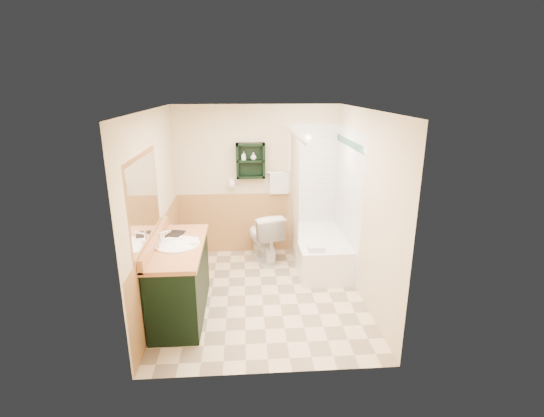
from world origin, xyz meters
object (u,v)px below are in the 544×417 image
(wall_shelf, at_px, (251,161))
(soap_bottle_b, at_px, (253,157))
(vanity, at_px, (180,279))
(bathtub, at_px, (319,250))
(toilet, at_px, (264,237))
(soap_bottle_a, at_px, (244,158))
(vanity_book, at_px, (168,225))
(hair_dryer, at_px, (232,183))

(wall_shelf, relative_size, soap_bottle_b, 4.83)
(vanity, distance_m, bathtub, 2.28)
(wall_shelf, relative_size, toilet, 0.68)
(vanity, relative_size, soap_bottle_a, 10.80)
(toilet, xyz_separation_m, soap_bottle_a, (-0.29, 0.28, 1.20))
(vanity, height_order, soap_bottle_a, soap_bottle_a)
(soap_bottle_a, distance_m, soap_bottle_b, 0.15)
(soap_bottle_a, bearing_deg, wall_shelf, 2.75)
(toilet, distance_m, soap_bottle_b, 1.26)
(toilet, relative_size, vanity_book, 3.30)
(toilet, bearing_deg, wall_shelf, -75.64)
(toilet, relative_size, soap_bottle_b, 7.05)
(bathtub, height_order, toilet, toilet)
(soap_bottle_a, bearing_deg, toilet, -44.69)
(bathtub, bearing_deg, hair_dryer, 157.04)
(soap_bottle_a, bearing_deg, vanity_book, -124.33)
(hair_dryer, relative_size, toilet, 0.30)
(wall_shelf, bearing_deg, vanity, -117.08)
(bathtub, distance_m, soap_bottle_a, 1.84)
(wall_shelf, bearing_deg, vanity_book, -127.04)
(soap_bottle_b, bearing_deg, vanity, -118.32)
(bathtub, height_order, soap_bottle_b, soap_bottle_b)
(hair_dryer, distance_m, bathtub, 1.72)
(soap_bottle_b, bearing_deg, toilet, -64.28)
(hair_dryer, xyz_separation_m, vanity, (-0.59, -1.78, -0.75))
(bathtub, bearing_deg, vanity_book, -157.39)
(vanity, xyz_separation_m, toilet, (1.08, 1.46, -0.05))
(wall_shelf, xyz_separation_m, soap_bottle_a, (-0.10, -0.01, 0.05))
(soap_bottle_b, bearing_deg, vanity_book, -128.30)
(vanity, height_order, soap_bottle_b, soap_bottle_b)
(wall_shelf, distance_m, soap_bottle_a, 0.11)
(hair_dryer, distance_m, vanity_book, 1.63)
(hair_dryer, relative_size, vanity, 0.17)
(wall_shelf, height_order, vanity_book, wall_shelf)
(vanity, bearing_deg, wall_shelf, 62.92)
(hair_dryer, xyz_separation_m, vanity_book, (-0.76, -1.43, -0.19))
(wall_shelf, height_order, toilet, wall_shelf)
(wall_shelf, distance_m, vanity_book, 1.84)
(vanity, relative_size, soap_bottle_b, 12.36)
(vanity_book, bearing_deg, vanity, -50.98)
(bathtub, relative_size, soap_bottle_b, 13.16)
(bathtub, distance_m, vanity_book, 2.38)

